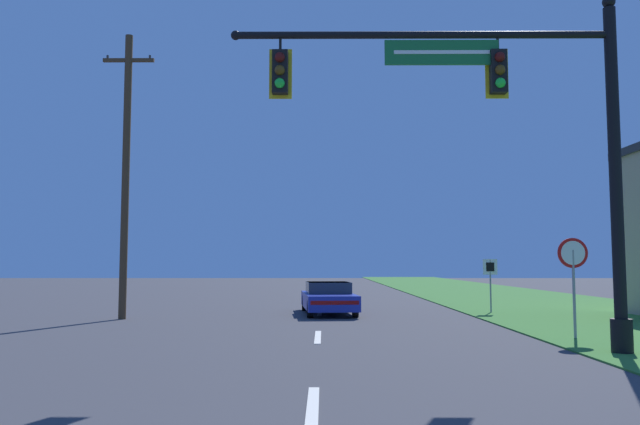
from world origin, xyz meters
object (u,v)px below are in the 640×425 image
car_ahead (328,298)px  route_sign_post (490,273)px  signal_mast (520,134)px  stop_sign (573,265)px  utility_pole_near (126,170)px

car_ahead → route_sign_post: route_sign_post is taller
signal_mast → car_ahead: 12.05m
stop_sign → route_sign_post: 8.31m
utility_pole_near → car_ahead: bearing=18.5°
stop_sign → route_sign_post: size_ratio=1.23×
route_sign_post → utility_pole_near: size_ratio=0.20×
route_sign_post → signal_mast: bearing=-101.4°
signal_mast → stop_sign: bearing=50.9°
signal_mast → route_sign_post: signal_mast is taller
car_ahead → utility_pole_near: 8.73m
signal_mast → route_sign_post: 11.52m
stop_sign → signal_mast: bearing=-129.1°
route_sign_post → utility_pole_near: (-13.31, -2.63, 3.62)m
stop_sign → utility_pole_near: utility_pole_near is taller
stop_sign → route_sign_post: stop_sign is taller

